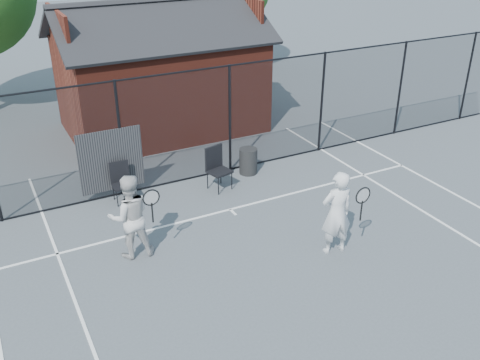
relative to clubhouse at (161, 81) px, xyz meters
name	(u,v)px	position (x,y,z in m)	size (l,w,h in m)	color
ground	(297,276)	(-0.50, -9.00, -1.61)	(80.00, 80.00, 0.00)	#4F565A
court_lines	(338,316)	(-0.50, -10.32, -1.60)	(11.02, 18.00, 0.01)	white
fence	(185,130)	(-0.80, -4.00, -0.16)	(22.04, 3.00, 3.00)	black
clubhouse	(161,81)	(0.00, 0.00, 0.00)	(6.50, 4.36, 4.19)	#5E2116
player_front	(337,213)	(0.67, -8.61, -0.66)	(0.87, 0.66, 1.88)	white
player_back	(130,217)	(-3.16, -6.75, -0.68)	(1.04, 0.81, 1.85)	silver
chair_left	(122,184)	(-2.68, -4.40, -1.11)	(0.48, 0.50, 1.00)	black
chair_right	(219,170)	(-0.26, -4.90, -1.05)	(0.54, 0.56, 1.12)	black
waste_bin	(248,161)	(0.86, -4.40, -1.24)	(0.50, 0.50, 0.72)	#252525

